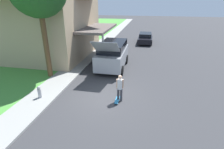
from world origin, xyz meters
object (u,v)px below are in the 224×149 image
Objects in this scene: skateboarder at (120,87)px; skateboard at (117,100)px; suv_parked at (113,54)px; car_down_street at (145,38)px; fire_hydrant at (39,92)px.

skateboarder is 1.93× the size of skateboard.
car_down_street is (2.36, 10.21, -0.54)m from suv_parked.
suv_parked reaches higher than skateboarder.
fire_hydrant is (-4.55, -0.72, -0.43)m from skateboarder.
car_down_street is 2.87× the size of skateboarder.
suv_parked is 6.66m from fire_hydrant.
fire_hydrant is (-5.47, -16.05, -0.20)m from car_down_street.
skateboarder is (1.45, -5.13, -0.31)m from suv_parked.
car_down_street is 16.96m from fire_hydrant.
suv_parked is 6.42× the size of skateboard.
skateboarder is at bearing -93.42° from car_down_street.
suv_parked reaches higher than skateboard.
skateboarder is (-0.92, -15.34, 0.23)m from car_down_street.
fire_hydrant is at bearing -171.82° from skateboard.
fire_hydrant is (-3.10, -5.84, -0.74)m from suv_parked.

